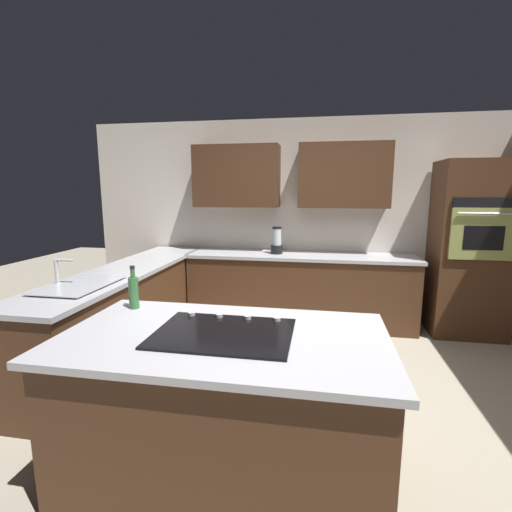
# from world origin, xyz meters

# --- Properties ---
(ground_plane) EXTENTS (14.00, 14.00, 0.00)m
(ground_plane) POSITION_xyz_m (0.00, 0.00, 0.00)
(ground_plane) COLOR #9E937F
(wall_back) EXTENTS (6.00, 0.44, 2.60)m
(wall_back) POSITION_xyz_m (0.07, -2.04, 1.45)
(wall_back) COLOR silver
(wall_back) RESTS_ON ground
(lower_cabinets_back) EXTENTS (2.80, 0.60, 0.86)m
(lower_cabinets_back) POSITION_xyz_m (0.10, -1.72, 0.43)
(lower_cabinets_back) COLOR #472B19
(lower_cabinets_back) RESTS_ON ground
(countertop_back) EXTENTS (2.84, 0.64, 0.04)m
(countertop_back) POSITION_xyz_m (0.10, -1.72, 0.88)
(countertop_back) COLOR #B2B2B7
(countertop_back) RESTS_ON lower_cabinets_back
(lower_cabinets_side) EXTENTS (0.60, 2.90, 0.86)m
(lower_cabinets_side) POSITION_xyz_m (1.82, -0.55, 0.43)
(lower_cabinets_side) COLOR #472B19
(lower_cabinets_side) RESTS_ON ground
(countertop_side) EXTENTS (0.64, 2.94, 0.04)m
(countertop_side) POSITION_xyz_m (1.82, -0.55, 0.88)
(countertop_side) COLOR #B2B2B7
(countertop_side) RESTS_ON lower_cabinets_side
(island_base) EXTENTS (1.73, 0.94, 0.86)m
(island_base) POSITION_xyz_m (0.37, 0.98, 0.43)
(island_base) COLOR #472B19
(island_base) RESTS_ON ground
(island_top) EXTENTS (1.81, 1.02, 0.04)m
(island_top) POSITION_xyz_m (0.37, 0.98, 0.88)
(island_top) COLOR #B2B2B7
(island_top) RESTS_ON island_base
(wall_oven) EXTENTS (0.80, 0.66, 2.02)m
(wall_oven) POSITION_xyz_m (-1.85, -1.72, 1.02)
(wall_oven) COLOR #472B19
(wall_oven) RESTS_ON ground
(sink_unit) EXTENTS (0.46, 0.70, 0.23)m
(sink_unit) POSITION_xyz_m (1.83, 0.19, 0.92)
(sink_unit) COLOR #515456
(sink_unit) RESTS_ON countertop_side
(cooktop) EXTENTS (0.76, 0.56, 0.03)m
(cooktop) POSITION_xyz_m (0.37, 0.97, 0.91)
(cooktop) COLOR black
(cooktop) RESTS_ON island_top
(blender) EXTENTS (0.15, 0.15, 0.34)m
(blender) POSITION_xyz_m (0.40, -1.71, 1.05)
(blender) COLOR black
(blender) RESTS_ON countertop_back
(oil_bottle) EXTENTS (0.07, 0.07, 0.29)m
(oil_bottle) POSITION_xyz_m (1.09, 0.64, 1.02)
(oil_bottle) COLOR #336B38
(oil_bottle) RESTS_ON island_top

